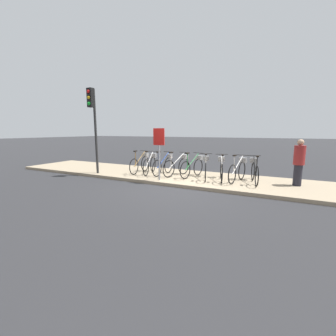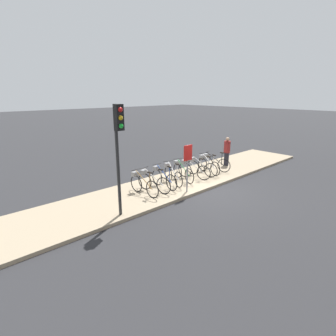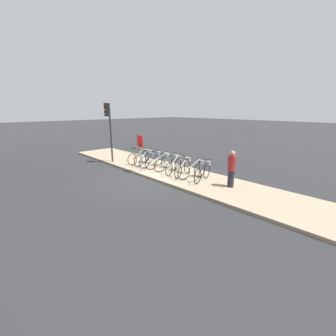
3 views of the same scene
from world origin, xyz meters
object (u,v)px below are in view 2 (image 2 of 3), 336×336
parked_bicycle_6 (200,166)px  traffic_light (118,138)px  sign_post (188,160)px  parked_bicycle_2 (163,177)px  parked_bicycle_3 (172,174)px  parked_bicycle_4 (182,171)px  pedestrian (227,151)px  parked_bicycle_0 (142,183)px  parked_bicycle_5 (192,169)px  parked_bicycle_1 (152,181)px  parked_bicycle_8 (214,162)px  parked_bicycle_7 (208,164)px

parked_bicycle_6 → traffic_light: traffic_light is taller
sign_post → parked_bicycle_2: bearing=108.3°
parked_bicycle_3 → parked_bicycle_6: same height
parked_bicycle_4 → pedestrian: 3.61m
parked_bicycle_4 → sign_post: size_ratio=0.84×
parked_bicycle_0 → parked_bicycle_5: 2.89m
parked_bicycle_1 → traffic_light: size_ratio=0.45×
parked_bicycle_5 → parked_bicycle_6: 0.59m
parked_bicycle_3 → pedestrian: 4.26m
parked_bicycle_2 → parked_bicycle_4: bearing=4.4°
sign_post → parked_bicycle_8: bearing=20.2°
parked_bicycle_1 → sign_post: bearing=-45.4°
parked_bicycle_8 → pedestrian: size_ratio=1.03×
parked_bicycle_0 → parked_bicycle_3: size_ratio=1.03×
pedestrian → parked_bicycle_6: bearing=-174.7°
pedestrian → parked_bicycle_5: bearing=-174.7°
parked_bicycle_0 → pedestrian: 5.97m
parked_bicycle_6 → pedestrian: bearing=5.3°
parked_bicycle_8 → parked_bicycle_7: bearing=-174.2°
parked_bicycle_7 → parked_bicycle_3: bearing=179.6°
parked_bicycle_0 → parked_bicycle_1: (0.48, -0.00, 0.00)m
parked_bicycle_1 → parked_bicycle_8: same height
parked_bicycle_4 → parked_bicycle_3: bearing=-177.1°
parked_bicycle_0 → parked_bicycle_2: (1.10, 0.07, 0.00)m
parked_bicycle_1 → parked_bicycle_7: bearing=1.9°
parked_bicycle_3 → sign_post: size_ratio=0.83×
parked_bicycle_3 → sign_post: sign_post is taller
pedestrian → parked_bicycle_4: bearing=-177.5°
parked_bicycle_0 → sign_post: size_ratio=0.85×
parked_bicycle_5 → parked_bicycle_6: same height
parked_bicycle_0 → parked_bicycle_2: size_ratio=1.00×
parked_bicycle_3 → parked_bicycle_5: 1.19m
parked_bicycle_2 → parked_bicycle_4: size_ratio=1.02×
parked_bicycle_3 → parked_bicycle_4: 0.65m
parked_bicycle_4 → parked_bicycle_7: same height
parked_bicycle_4 → sign_post: 1.70m
parked_bicycle_3 → parked_bicycle_6: bearing=-1.2°
parked_bicycle_1 → parked_bicycle_3: size_ratio=1.01×
parked_bicycle_2 → parked_bicycle_4: 1.25m
sign_post → traffic_light: bearing=-179.1°
pedestrian → sign_post: sign_post is taller
parked_bicycle_5 → parked_bicycle_7: bearing=3.5°
parked_bicycle_3 → parked_bicycle_6: (1.77, -0.04, 0.00)m
parked_bicycle_1 → traffic_light: 3.12m
parked_bicycle_4 → traffic_light: (-3.96, -1.21, 2.07)m
parked_bicycle_0 → parked_bicycle_6: same height
parked_bicycle_6 → traffic_light: size_ratio=0.45×
traffic_light → sign_post: traffic_light is taller
parked_bicycle_7 → sign_post: bearing=-157.1°
parked_bicycle_5 → traffic_light: 5.07m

